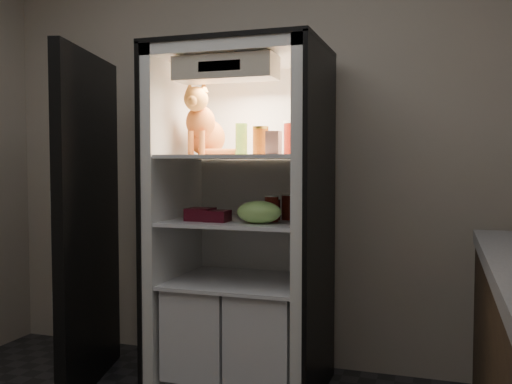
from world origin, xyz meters
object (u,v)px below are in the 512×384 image
tabby_cat (204,128)px  soda_can_b (288,207)px  berry_box_right (217,216)px  mayo_tub (265,143)px  condiment_jar (249,211)px  cream_carton (274,143)px  berry_box_left (200,214)px  parmesan_shaker (241,139)px  grape_bag (259,212)px  refrigerator (244,245)px  salsa_jar (261,141)px  pepper_jar (294,138)px  soda_can_c (272,209)px  soda_can_a (275,209)px

tabby_cat → soda_can_b: (0.48, 0.04, -0.43)m
soda_can_b → berry_box_right: 0.39m
mayo_tub → condiment_jar: 0.39m
cream_carton → berry_box_left: bearing=170.3°
parmesan_shaker → grape_bag: (0.15, -0.16, -0.38)m
refrigerator → salsa_jar: bearing=-40.8°
pepper_jar → soda_can_c: bearing=-113.9°
pepper_jar → cream_carton: size_ratio=1.61×
parmesan_shaker → berry_box_right: 0.44m
berry_box_left → parmesan_shaker: bearing=33.2°
salsa_jar → cream_carton: bearing=-50.5°
refrigerator → soda_can_a: 0.27m
pepper_jar → grape_bag: 0.48m
cream_carton → soda_can_c: (-0.05, 0.13, -0.34)m
berry_box_right → soda_can_a: bearing=36.2°
grape_bag → mayo_tub: bearing=101.6°
pepper_jar → cream_carton: 0.30m
salsa_jar → pepper_jar: (0.14, 0.16, 0.02)m
mayo_tub → soda_can_b: mayo_tub is taller
parmesan_shaker → soda_can_a: 0.42m
tabby_cat → berry_box_right: 0.52m
cream_carton → condiment_jar: (-0.21, 0.23, -0.36)m
refrigerator → parmesan_shaker: bearing=-85.0°
tabby_cat → berry_box_right: size_ratio=3.37×
parmesan_shaker → soda_can_b: 0.45m
parmesan_shaker → grape_bag: size_ratio=0.74×
soda_can_c → condiment_jar: (-0.16, 0.10, -0.02)m
parmesan_shaker → condiment_jar: parmesan_shaker is taller
salsa_jar → pepper_jar: pepper_jar is taller
parmesan_shaker → soda_can_b: (0.25, 0.06, -0.37)m
refrigerator → cream_carton: 0.66m
soda_can_c → cream_carton: bearing=-69.2°
berry_box_right → grape_bag: bearing=-4.2°
condiment_jar → soda_can_c: bearing=-32.0°
berry_box_right → mayo_tub: bearing=57.5°
refrigerator → tabby_cat: size_ratio=4.73×
tabby_cat → soda_can_c: (0.42, -0.08, -0.43)m
tabby_cat → soda_can_b: tabby_cat is taller
tabby_cat → grape_bag: tabby_cat is taller
cream_carton → berry_box_left: cream_carton is taller
refrigerator → parmesan_shaker: size_ratio=11.08×
soda_can_b → condiment_jar: size_ratio=1.53×
salsa_jar → grape_bag: size_ratio=0.64×
soda_can_a → soda_can_c: bearing=-82.3°
parmesan_shaker → pepper_jar: 0.28m
soda_can_c → soda_can_b: bearing=65.8°
condiment_jar → grape_bag: (0.12, -0.20, 0.01)m
refrigerator → berry_box_right: size_ratio=15.92×
soda_can_a → soda_can_b: (0.07, 0.02, 0.01)m
berry_box_right → refrigerator: bearing=68.9°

